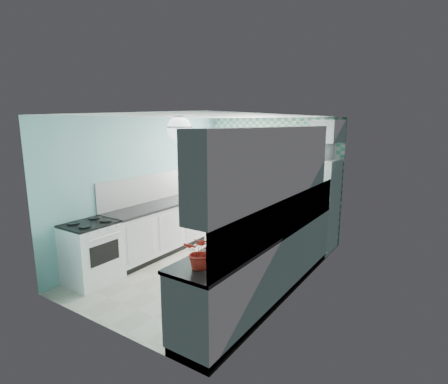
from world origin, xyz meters
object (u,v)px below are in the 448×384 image
Objects in this scene: sink at (290,219)px; microwave at (318,150)px; stove at (92,252)px; ceiling_light at (179,128)px; fruit_bowl at (217,256)px; potted_plant at (201,252)px; fridge at (315,204)px.

microwave reaches higher than sink.
ceiling_light is at bearing 27.79° from stove.
microwave is (2.31, 3.28, 1.42)m from stove.
ceiling_light is 1.99m from fruit_bowl.
ceiling_light reaches higher than stove.
microwave is (-0.09, 3.70, 0.78)m from potted_plant.
fridge is 1.41m from sink.
potted_plant is at bearing 89.43° from microwave.
ceiling_light is 1.22× the size of fruit_bowl.
fruit_bowl is 3.54m from microwave.
fruit_bowl is at bearing 89.55° from microwave.
fruit_bowl is (1.20, -0.83, -1.35)m from ceiling_light.
fruit_bowl is (2.40, -0.14, 0.50)m from stove.
fridge is 3.42m from fruit_bowl.
stove is at bearing 52.87° from microwave.
potted_plant is at bearing -90.00° from fruit_bowl.
sink is (0.09, -1.41, 0.06)m from fridge.
ceiling_light reaches higher than fruit_bowl.
ceiling_light is 0.62× the size of microwave.
microwave is (1.11, 2.58, -0.43)m from ceiling_light.
potted_plant is at bearing -42.96° from ceiling_light.
sink is at bearing 89.90° from potted_plant.
fridge is 6.06× the size of fruit_bowl.
fruit_bowl is at bearing -88.32° from sink.
fridge is 4.03m from stove.
fridge is at bearing 51.77° from microwave.
fridge reaches higher than fruit_bowl.
stove is at bearing -140.36° from sink.
fridge is 3.27× the size of sink.
fruit_bowl is 0.51× the size of microwave.
potted_plant is (-0.00, -2.29, 0.19)m from sink.
fridge reaches higher than sink.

